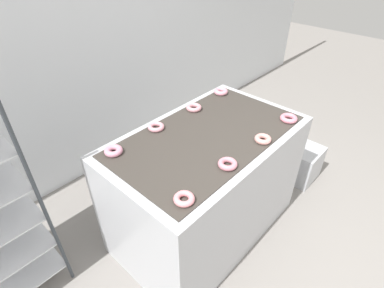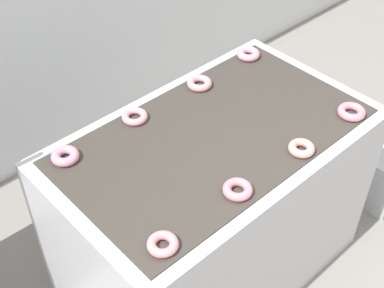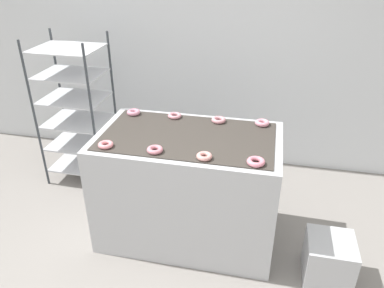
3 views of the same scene
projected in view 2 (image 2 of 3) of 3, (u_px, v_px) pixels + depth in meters
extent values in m
cube|color=#B7BABF|center=(212.00, 209.00, 2.69)|extent=(1.48, 0.88, 0.98)
cube|color=#38332D|center=(215.00, 135.00, 2.36)|extent=(1.37, 0.78, 0.01)
cube|color=#262628|center=(333.00, 185.00, 2.54)|extent=(0.12, 0.07, 0.10)
cube|color=#B7BABF|center=(379.00, 171.00, 3.32)|extent=(0.36, 0.36, 0.36)
torus|color=pink|center=(163.00, 244.00, 1.89)|extent=(0.11, 0.11, 0.03)
torus|color=#D07D8A|center=(238.00, 190.00, 2.08)|extent=(0.12, 0.12, 0.04)
torus|color=#D6918B|center=(301.00, 148.00, 2.26)|extent=(0.11, 0.11, 0.04)
torus|color=pink|center=(351.00, 112.00, 2.45)|extent=(0.13, 0.13, 0.04)
torus|color=pink|center=(65.00, 156.00, 2.22)|extent=(0.12, 0.12, 0.04)
torus|color=pink|center=(135.00, 117.00, 2.42)|extent=(0.12, 0.12, 0.03)
torus|color=#D28B94|center=(199.00, 83.00, 2.61)|extent=(0.12, 0.12, 0.04)
torus|color=pink|center=(248.00, 54.00, 2.81)|extent=(0.12, 0.12, 0.04)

